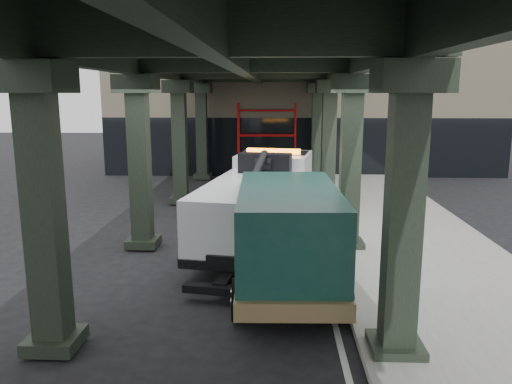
# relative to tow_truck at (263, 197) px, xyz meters

# --- Properties ---
(ground) EXTENTS (90.00, 90.00, 0.00)m
(ground) POSITION_rel_tow_truck_xyz_m (-0.11, -3.02, -1.36)
(ground) COLOR black
(ground) RESTS_ON ground
(sidewalk) EXTENTS (5.00, 40.00, 0.15)m
(sidewalk) POSITION_rel_tow_truck_xyz_m (4.39, -1.02, -1.28)
(sidewalk) COLOR gray
(sidewalk) RESTS_ON ground
(lane_stripe) EXTENTS (0.12, 38.00, 0.01)m
(lane_stripe) POSITION_rel_tow_truck_xyz_m (1.59, -1.02, -1.35)
(lane_stripe) COLOR silver
(lane_stripe) RESTS_ON ground
(viaduct) EXTENTS (7.40, 32.00, 6.40)m
(viaduct) POSITION_rel_tow_truck_xyz_m (-0.51, -1.02, 4.10)
(viaduct) COLOR black
(viaduct) RESTS_ON ground
(building) EXTENTS (22.00, 10.00, 8.00)m
(building) POSITION_rel_tow_truck_xyz_m (1.89, 16.98, 2.64)
(building) COLOR #C6B793
(building) RESTS_ON ground
(scaffolding) EXTENTS (3.08, 0.88, 4.00)m
(scaffolding) POSITION_rel_tow_truck_xyz_m (-0.11, 11.63, 0.75)
(scaffolding) COLOR red
(scaffolding) RESTS_ON ground
(tow_truck) EXTENTS (3.63, 8.74, 2.79)m
(tow_truck) POSITION_rel_tow_truck_xyz_m (0.00, 0.00, 0.00)
(tow_truck) COLOR black
(tow_truck) RESTS_ON ground
(towed_van) EXTENTS (2.56, 6.04, 2.42)m
(towed_van) POSITION_rel_tow_truck_xyz_m (0.67, -3.76, -0.06)
(towed_van) COLOR #103C34
(towed_van) RESTS_ON ground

